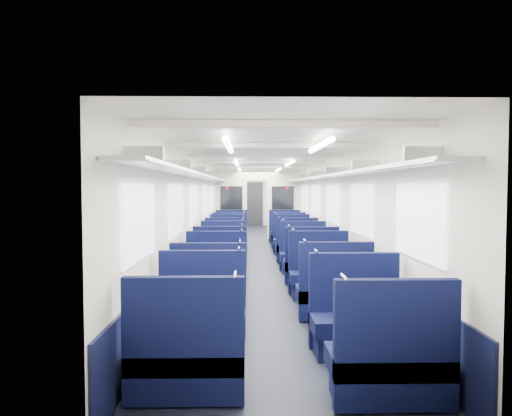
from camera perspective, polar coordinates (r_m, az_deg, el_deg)
The scene contains 33 objects.
floor at distance 12.12m, azimuth 0.48°, elevation -5.75°, with size 2.80×18.00×0.01m, color black.
ceiling at distance 12.01m, azimuth 0.49°, elevation 5.41°, with size 2.80×18.00×0.01m, color white.
wall_left at distance 12.05m, azimuth -6.18°, elevation -0.20°, with size 0.02×18.00×2.35m, color silver.
dado_left at distance 12.12m, azimuth -6.09°, elevation -4.10°, with size 0.03×17.90×0.70m, color black.
wall_right at distance 12.13m, azimuth 7.11°, elevation -0.19°, with size 0.02×18.00×2.35m, color silver.
dado_right at distance 12.19m, azimuth 7.02°, elevation -4.07°, with size 0.03×17.90×0.70m, color black.
wall_far at distance 21.00m, azimuth -0.17°, elevation 1.00°, with size 2.80×0.02×2.35m, color silver.
luggage_rack_left at distance 12.02m, azimuth -5.31°, elevation 3.60°, with size 0.36×17.40×0.18m.
luggage_rack_right at distance 12.09m, azimuth 6.26°, elevation 3.59°, with size 0.36×17.40×0.18m.
windows at distance 11.54m, azimuth 0.55°, elevation 0.91°, with size 2.78×15.60×0.75m.
ceiling_fittings at distance 11.74m, azimuth 0.52°, elevation 5.18°, with size 2.70×16.06×0.11m.
end_door at distance 20.95m, azimuth -0.16°, elevation 0.52°, with size 0.75×0.06×2.00m, color black.
bulkhead at distance 15.55m, azimuth 0.14°, elevation 0.65°, with size 2.80×0.10×2.35m.
seat_0 at distance 4.02m, azimuth -8.71°, elevation -18.22°, with size 0.97×0.54×1.09m.
seat_1 at distance 4.04m, azimuth 16.41°, elevation -18.22°, with size 0.97×0.54×1.09m.
seat_2 at distance 5.19m, azimuth -6.84°, elevation -13.39°, with size 0.97×0.54×1.09m.
seat_3 at distance 5.08m, azimuth 12.42°, elevation -13.77°, with size 0.97×0.54×1.09m.
seat_4 at distance 6.12m, azimuth -5.91°, elevation -10.91°, with size 0.97×0.54×1.09m.
seat_5 at distance 6.27m, azimuth 9.72°, elevation -10.61°, with size 0.97×0.54×1.09m.
seat_6 at distance 7.38m, azimuth -5.05°, elevation -8.57°, with size 0.97×0.54×1.09m.
seat_7 at distance 7.46m, azimuth 7.92°, elevation -8.46°, with size 0.97×0.54×1.09m.
seat_8 at distance 8.53m, azimuth -4.49°, elevation -7.04°, with size 0.97×0.54×1.09m.
seat_9 at distance 8.45m, azimuth 6.85°, elevation -7.15°, with size 0.97×0.54×1.09m.
seat_10 at distance 9.67m, azimuth -4.08°, elevation -5.90°, with size 0.97×0.54×1.09m.
seat_11 at distance 9.56m, azimuth 5.91°, elevation -6.00°, with size 0.97×0.54×1.09m.
seat_12 at distance 10.82m, azimuth -3.75°, elevation -4.99°, with size 0.97×0.54×1.09m.
seat_13 at distance 10.82m, azimuth 5.09°, elevation -5.00°, with size 0.97×0.54×1.09m.
seat_14 at distance 11.98m, azimuth -3.48°, elevation -4.25°, with size 0.97×0.54×1.09m.
seat_15 at distance 12.00m, azimuth 4.48°, elevation -4.24°, with size 0.97×0.54×1.09m.
seat_16 at distance 13.12m, azimuth -3.27°, elevation -3.65°, with size 0.97×0.54×1.09m.
seat_17 at distance 13.07m, azimuth 4.02°, elevation -3.68°, with size 0.97×0.54×1.09m.
seat_18 at distance 14.17m, azimuth -3.10°, elevation -3.19°, with size 0.97×0.54×1.09m.
seat_19 at distance 14.17m, azimuth 3.63°, elevation -3.19°, with size 0.97×0.54×1.09m.
Camera 1 is at (-0.32, -11.99, 1.76)m, focal length 32.01 mm.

